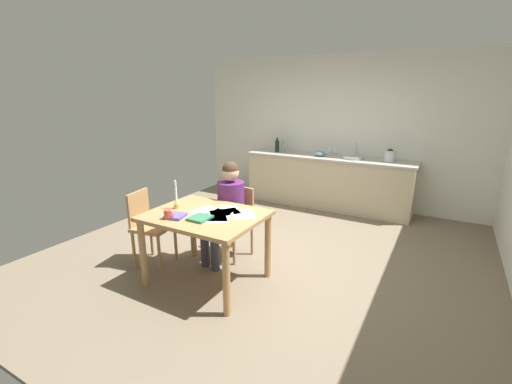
# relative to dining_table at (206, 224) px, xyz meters

# --- Properties ---
(ground_plane) EXTENTS (5.20, 5.20, 0.04)m
(ground_plane) POSITION_rel_dining_table_xyz_m (0.28, 0.87, -0.67)
(ground_plane) COLOR #7A6B56
(wall_back) EXTENTS (5.20, 0.12, 2.60)m
(wall_back) POSITION_rel_dining_table_xyz_m (0.28, 3.47, 0.65)
(wall_back) COLOR silver
(wall_back) RESTS_ON ground
(kitchen_counter) EXTENTS (2.89, 0.64, 0.90)m
(kitchen_counter) POSITION_rel_dining_table_xyz_m (0.28, 3.11, -0.20)
(kitchen_counter) COLOR beige
(kitchen_counter) RESTS_ON ground
(dining_table) EXTENTS (1.15, 0.92, 0.77)m
(dining_table) POSITION_rel_dining_table_xyz_m (0.00, 0.00, 0.00)
(dining_table) COLOR tan
(dining_table) RESTS_ON ground
(chair_at_table) EXTENTS (0.45, 0.45, 0.85)m
(chair_at_table) POSITION_rel_dining_table_xyz_m (-0.09, 0.70, -0.18)
(chair_at_table) COLOR tan
(chair_at_table) RESTS_ON ground
(person_seated) EXTENTS (0.38, 0.62, 1.19)m
(person_seated) POSITION_rel_dining_table_xyz_m (-0.10, 0.55, 0.03)
(person_seated) COLOR #592666
(person_seated) RESTS_ON ground
(chair_side_empty) EXTENTS (0.47, 0.47, 0.87)m
(chair_side_empty) POSITION_rel_dining_table_xyz_m (-0.84, 0.00, -0.16)
(chair_side_empty) COLOR tan
(chair_side_empty) RESTS_ON ground
(coffee_mug) EXTENTS (0.11, 0.07, 0.09)m
(coffee_mug) POSITION_rel_dining_table_xyz_m (-0.23, -0.30, 0.16)
(coffee_mug) COLOR #D84C3F
(coffee_mug) RESTS_ON dining_table
(candlestick) EXTENTS (0.06, 0.06, 0.31)m
(candlestick) POSITION_rel_dining_table_xyz_m (-0.37, -0.01, 0.20)
(candlestick) COLOR gold
(candlestick) RESTS_ON dining_table
(book_magazine) EXTENTS (0.19, 0.21, 0.03)m
(book_magazine) POSITION_rel_dining_table_xyz_m (0.05, -0.15, 0.13)
(book_magazine) COLOR #357751
(book_magazine) RESTS_ON dining_table
(book_cookery) EXTENTS (0.22, 0.22, 0.03)m
(book_cookery) POSITION_rel_dining_table_xyz_m (-0.20, -0.23, 0.13)
(book_cookery) COLOR #6054BB
(book_cookery) RESTS_ON dining_table
(paper_letter) EXTENTS (0.35, 0.36, 0.00)m
(paper_letter) POSITION_rel_dining_table_xyz_m (0.15, 0.14, 0.12)
(paper_letter) COLOR white
(paper_letter) RESTS_ON dining_table
(paper_bill) EXTENTS (0.35, 0.36, 0.00)m
(paper_bill) POSITION_rel_dining_table_xyz_m (0.16, -0.05, 0.12)
(paper_bill) COLOR white
(paper_bill) RESTS_ON dining_table
(paper_envelope) EXTENTS (0.25, 0.32, 0.00)m
(paper_envelope) POSITION_rel_dining_table_xyz_m (0.11, 0.19, 0.12)
(paper_envelope) COLOR white
(paper_envelope) RESTS_ON dining_table
(paper_receipt) EXTENTS (0.26, 0.33, 0.00)m
(paper_receipt) POSITION_rel_dining_table_xyz_m (-0.06, 0.07, 0.12)
(paper_receipt) COLOR white
(paper_receipt) RESTS_ON dining_table
(paper_notice) EXTENTS (0.33, 0.36, 0.00)m
(paper_notice) POSITION_rel_dining_table_xyz_m (0.17, 0.01, 0.12)
(paper_notice) COLOR white
(paper_notice) RESTS_ON dining_table
(paper_flyer) EXTENTS (0.34, 0.36, 0.00)m
(paper_flyer) POSITION_rel_dining_table_xyz_m (0.35, 0.18, 0.12)
(paper_flyer) COLOR white
(paper_flyer) RESTS_ON dining_table
(sink_unit) EXTENTS (0.36, 0.36, 0.24)m
(sink_unit) POSITION_rel_dining_table_xyz_m (0.71, 3.11, 0.27)
(sink_unit) COLOR #B2B7BC
(sink_unit) RESTS_ON kitchen_counter
(bottle_oil) EXTENTS (0.08, 0.08, 0.26)m
(bottle_oil) POSITION_rel_dining_table_xyz_m (-0.71, 3.12, 0.36)
(bottle_oil) COLOR black
(bottle_oil) RESTS_ON kitchen_counter
(bottle_vinegar) EXTENTS (0.07, 0.07, 0.25)m
(bottle_vinegar) POSITION_rel_dining_table_xyz_m (-0.61, 3.16, 0.36)
(bottle_vinegar) COLOR #8C999E
(bottle_vinegar) RESTS_ON kitchen_counter
(mixing_bowl) EXTENTS (0.20, 0.20, 0.09)m
(mixing_bowl) POSITION_rel_dining_table_xyz_m (0.14, 3.06, 0.30)
(mixing_bowl) COLOR #668C99
(mixing_bowl) RESTS_ON kitchen_counter
(stovetop_kettle) EXTENTS (0.18, 0.18, 0.22)m
(stovetop_kettle) POSITION_rel_dining_table_xyz_m (1.28, 3.11, 0.35)
(stovetop_kettle) COLOR #B7BABF
(stovetop_kettle) RESTS_ON kitchen_counter
(wine_glass_near_sink) EXTENTS (0.07, 0.07, 0.15)m
(wine_glass_near_sink) POSITION_rel_dining_table_xyz_m (0.34, 3.26, 0.36)
(wine_glass_near_sink) COLOR silver
(wine_glass_near_sink) RESTS_ON kitchen_counter
(wine_glass_by_kettle) EXTENTS (0.07, 0.07, 0.15)m
(wine_glass_by_kettle) POSITION_rel_dining_table_xyz_m (0.25, 3.26, 0.36)
(wine_glass_by_kettle) COLOR silver
(wine_glass_by_kettle) RESTS_ON kitchen_counter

